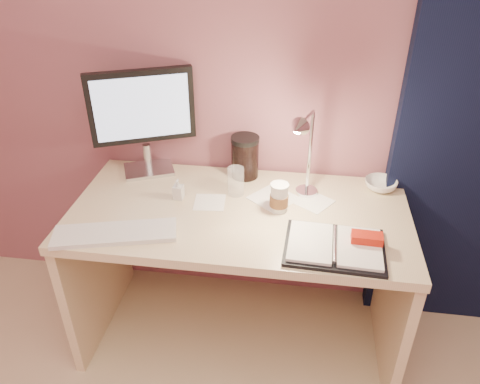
# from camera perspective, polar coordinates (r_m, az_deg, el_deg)

# --- Properties ---
(desk) EXTENTS (1.40, 0.70, 0.73)m
(desk) POSITION_cam_1_polar(r_m,az_deg,el_deg) (2.13, 0.19, -6.16)
(desk) COLOR beige
(desk) RESTS_ON ground
(monitor) EXTENTS (0.43, 0.24, 0.49)m
(monitor) POSITION_cam_1_polar(r_m,az_deg,el_deg) (2.13, -11.85, 9.39)
(monitor) COLOR silver
(monitor) RESTS_ON desk
(keyboard) EXTENTS (0.48, 0.25, 0.02)m
(keyboard) POSITION_cam_1_polar(r_m,az_deg,el_deg) (1.85, -15.00, -4.90)
(keyboard) COLOR white
(keyboard) RESTS_ON desk
(planner) EXTENTS (0.37, 0.29, 0.06)m
(planner) POSITION_cam_1_polar(r_m,az_deg,el_deg) (1.76, 11.77, -6.41)
(planner) COLOR black
(planner) RESTS_ON desk
(paper_a) EXTENTS (0.14, 0.14, 0.00)m
(paper_a) POSITION_cam_1_polar(r_m,az_deg,el_deg) (1.99, -3.73, -1.26)
(paper_a) COLOR white
(paper_a) RESTS_ON desk
(paper_b) EXTENTS (0.24, 0.24, 0.00)m
(paper_b) POSITION_cam_1_polar(r_m,az_deg,el_deg) (2.01, 4.08, -0.74)
(paper_b) COLOR white
(paper_b) RESTS_ON desk
(paper_c) EXTENTS (0.19, 0.19, 0.00)m
(paper_c) POSITION_cam_1_polar(r_m,az_deg,el_deg) (2.01, 8.93, -1.18)
(paper_c) COLOR white
(paper_c) RESTS_ON desk
(coffee_cup) EXTENTS (0.08, 0.08, 0.12)m
(coffee_cup) POSITION_cam_1_polar(r_m,az_deg,el_deg) (1.91, 4.78, -0.75)
(coffee_cup) COLOR silver
(coffee_cup) RESTS_ON desk
(clear_cup) EXTENTS (0.07, 0.07, 0.13)m
(clear_cup) POSITION_cam_1_polar(r_m,az_deg,el_deg) (2.01, -0.52, 1.34)
(clear_cup) COLOR white
(clear_cup) RESTS_ON desk
(bowl) EXTENTS (0.18, 0.18, 0.04)m
(bowl) POSITION_cam_1_polar(r_m,az_deg,el_deg) (2.16, 16.78, 0.85)
(bowl) COLOR silver
(bowl) RESTS_ON desk
(lotion_bottle) EXTENTS (0.04, 0.04, 0.09)m
(lotion_bottle) POSITION_cam_1_polar(r_m,az_deg,el_deg) (2.00, -7.54, 0.34)
(lotion_bottle) COLOR silver
(lotion_bottle) RESTS_ON desk
(dark_jar) EXTENTS (0.12, 0.12, 0.18)m
(dark_jar) POSITION_cam_1_polar(r_m,az_deg,el_deg) (2.14, 0.61, 4.06)
(dark_jar) COLOR black
(dark_jar) RESTS_ON desk
(desk_lamp) EXTENTS (0.15, 0.25, 0.41)m
(desk_lamp) POSITION_cam_1_polar(r_m,az_deg,el_deg) (1.86, 9.67, 4.91)
(desk_lamp) COLOR silver
(desk_lamp) RESTS_ON desk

